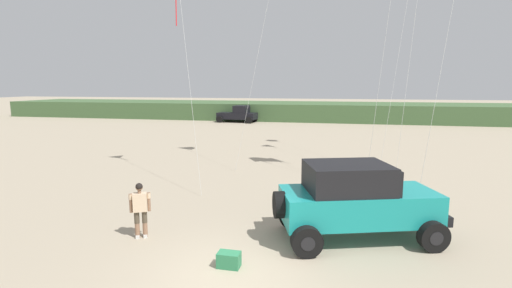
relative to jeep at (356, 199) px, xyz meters
name	(u,v)px	position (x,y,z in m)	size (l,w,h in m)	color
ground_plane	(231,273)	(-2.98, -2.77, -1.20)	(220.00, 220.00, 0.00)	tan
dune_ridge	(339,111)	(-0.48, 38.13, -0.15)	(90.00, 9.78, 2.10)	#426038
jeep	(356,199)	(0.00, 0.00, 0.00)	(5.01, 3.58, 2.26)	teal
person_watching	(140,207)	(-6.17, -1.27, -0.26)	(0.57, 0.43, 1.67)	#8C664C
cooler_box	(229,260)	(-3.12, -2.46, -1.01)	(0.56, 0.36, 0.38)	#2D7F51
distant_pickup	(238,114)	(-12.19, 32.28, -0.26)	(4.76, 2.77, 1.98)	black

